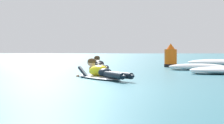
{
  "coord_description": "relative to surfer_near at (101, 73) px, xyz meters",
  "views": [
    {
      "loc": [
        1.85,
        -6.74,
        0.71
      ],
      "look_at": [
        0.94,
        5.34,
        0.33
      ],
      "focal_mm": 63.57,
      "sensor_mm": 36.0,
      "label": 1
    }
  ],
  "objects": [
    {
      "name": "channel_marker_buoy",
      "position": [
        2.15,
        6.76,
        0.24
      ],
      "size": [
        0.53,
        0.53,
        0.96
      ],
      "color": "#EA5B0F",
      "rests_on": "ground"
    },
    {
      "name": "whitewater_mid_right",
      "position": [
        2.9,
        4.2,
        -0.03
      ],
      "size": [
        2.06,
        0.86,
        0.23
      ],
      "color": "white",
      "rests_on": "ground"
    },
    {
      "name": "whitewater_back",
      "position": [
        4.12,
        7.81,
        0.0
      ],
      "size": [
        2.46,
        1.46,
        0.3
      ],
      "color": "white",
      "rests_on": "ground"
    },
    {
      "name": "surfer_far",
      "position": [
        -0.52,
        4.22,
        -0.0
      ],
      "size": [
        1.02,
        2.48,
        0.54
      ],
      "color": "yellow",
      "rests_on": "ground"
    },
    {
      "name": "surfer_near",
      "position": [
        0.0,
        0.0,
        0.0
      ],
      "size": [
        1.68,
        2.33,
        0.54
      ],
      "color": "silver",
      "rests_on": "ground"
    },
    {
      "name": "ground_plane",
      "position": [
        -0.87,
        7.24,
        -0.14
      ],
      "size": [
        120.0,
        120.0,
        0.0
      ],
      "primitive_type": "plane",
      "color": "#2D6B7A"
    },
    {
      "name": "whitewater_front",
      "position": [
        3.37,
        2.22,
        -0.03
      ],
      "size": [
        2.06,
        1.13,
        0.22
      ],
      "color": "white",
      "rests_on": "ground"
    }
  ]
}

